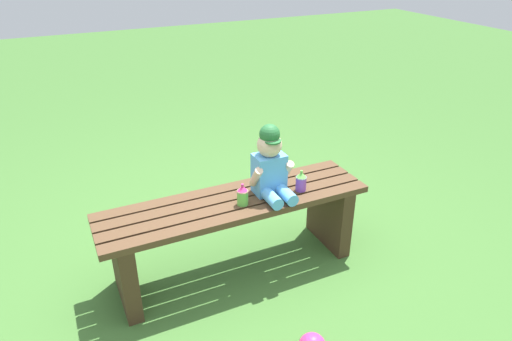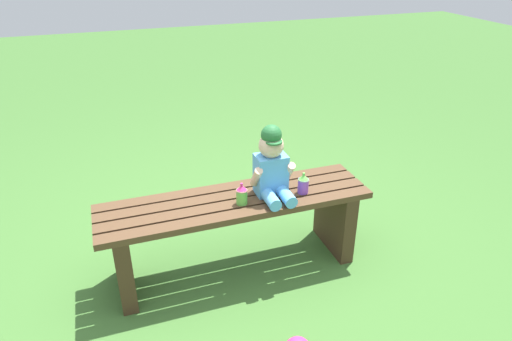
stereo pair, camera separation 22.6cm
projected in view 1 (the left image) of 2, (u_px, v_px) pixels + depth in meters
The scene contains 5 objects.
ground_plane at pixel (237, 268), 2.72m from camera, with size 16.00×16.00×0.00m, color #3D6B2D.
park_bench at pixel (236, 224), 2.57m from camera, with size 1.50×0.38×0.47m.
child_figure at pixel (271, 165), 2.49m from camera, with size 0.23×0.27×0.40m.
sippy_cup_left at pixel (243, 195), 2.43m from camera, with size 0.06×0.06×0.12m.
sippy_cup_right at pixel (301, 181), 2.57m from camera, with size 0.06×0.06×0.12m.
Camera 1 is at (-0.81, -1.99, 1.76)m, focal length 32.19 mm.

